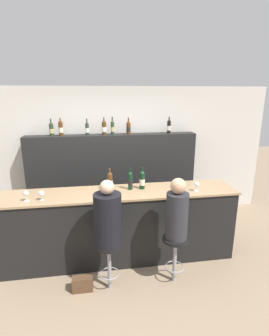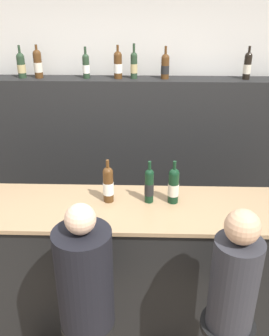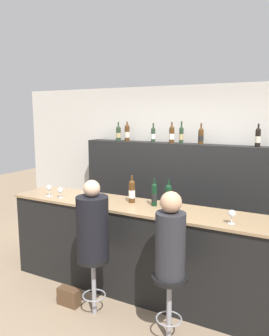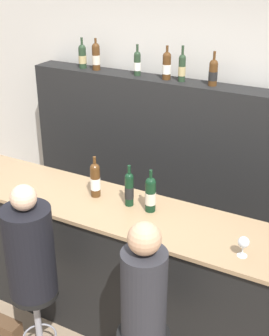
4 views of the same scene
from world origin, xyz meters
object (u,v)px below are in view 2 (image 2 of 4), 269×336
Objects in this scene: wine_bottle_backbar_4 at (134,65)px; wine_bottle_backbar_1 at (38,64)px; wine_bottle_backbar_3 at (118,65)px; wine_bottle_backbar_6 at (247,66)px; bar_stool_left at (89,336)px; wine_bottle_counter_1 at (149,185)px; wine_bottle_counter_2 at (174,185)px; guest_seated_right at (235,277)px; guest_seated_left at (85,275)px; wine_bottle_backbar_5 at (165,66)px; wine_bottle_backbar_2 at (86,66)px; wine_bottle_backbar_0 at (21,65)px; wine_bottle_counter_0 at (108,184)px.

wine_bottle_backbar_1 is at bearing 180.00° from wine_bottle_backbar_4.
wine_bottle_backbar_3 is 1.25m from wine_bottle_backbar_6.
wine_bottle_backbar_4 is 2.43m from bar_stool_left.
wine_bottle_counter_2 is (0.18, -0.00, 0.00)m from wine_bottle_counter_1.
wine_bottle_counter_2 is 1.06× the size of wine_bottle_backbar_6.
wine_bottle_backbar_4 is at bearing 107.85° from guest_seated_right.
wine_bottle_counter_1 is at bearing -126.11° from wine_bottle_backbar_6.
wine_bottle_counter_1 is at bearing -49.81° from wine_bottle_backbar_1.
wine_bottle_backbar_1 is at bearing 130.19° from wine_bottle_counter_1.
wine_bottle_backbar_6 is 2.75m from bar_stool_left.
wine_bottle_backbar_3 is at bearing 111.77° from guest_seated_right.
guest_seated_left is (-0.56, -0.72, -0.22)m from wine_bottle_counter_2.
wine_bottle_backbar_3 reaches higher than wine_bottle_backbar_5.
wine_bottle_backbar_1 reaches higher than wine_bottle_counter_2.
wine_bottle_counter_2 is 0.93m from guest_seated_left.
wine_bottle_backbar_2 reaches higher than wine_bottle_counter_1.
wine_bottle_backbar_2 reaches higher than wine_bottle_counter_2.
wine_bottle_backbar_0 is 0.17m from wine_bottle_backbar_1.
wine_bottle_counter_1 is 0.99× the size of wine_bottle_counter_2.
wine_bottle_backbar_0 is 0.95m from wine_bottle_backbar_3.
wine_bottle_counter_0 is at bearing -58.53° from wine_bottle_backbar_1.
wine_bottle_counter_0 is 1.44m from wine_bottle_backbar_4.
wine_bottle_backbar_0 is 0.64m from wine_bottle_backbar_2.
wine_bottle_backbar_6 is at bearing 53.89° from wine_bottle_counter_1.
wine_bottle_backbar_5 is 2.47m from bar_stool_left.
wine_bottle_backbar_1 is 0.48× the size of bar_stool_left.
guest_seated_right is at bearing -55.40° from wine_bottle_counter_1.
wine_bottle_counter_0 is at bearing 180.00° from wine_bottle_counter_1.
wine_bottle_backbar_4 reaches higher than guest_seated_right.
guest_seated_right reaches higher than bar_stool_left.
wine_bottle_backbar_2 is 0.31m from wine_bottle_backbar_3.
wine_bottle_backbar_4 reaches higher than wine_bottle_backbar_2.
guest_seated_left is (-0.23, -2.01, -0.84)m from wine_bottle_backbar_4.
wine_bottle_counter_2 is 1.08× the size of wine_bottle_backbar_5.
wine_bottle_backbar_5 is (0.46, -0.00, -0.01)m from wine_bottle_backbar_3.
guest_seated_right is (0.65, -2.01, -0.83)m from wine_bottle_backbar_4.
wine_bottle_backbar_3 is at bearing 87.94° from bar_stool_left.
guest_seated_right is at bearing -60.98° from wine_bottle_backbar_2.
wine_bottle_counter_0 reaches higher than wine_bottle_counter_1.
wine_bottle_backbar_5 is at bearing 70.72° from wine_bottle_counter_0.
guest_seated_left is (0.71, -2.01, -0.84)m from wine_bottle_backbar_1.
wine_bottle_backbar_2 is 1.56m from wine_bottle_backbar_6.
wine_bottle_backbar_5 is 0.37× the size of guest_seated_left.
wine_bottle_backbar_4 reaches higher than wine_bottle_backbar_3.
wine_bottle_counter_1 is 1.44m from wine_bottle_backbar_5.
guest_seated_left is (0.24, -2.01, -0.83)m from wine_bottle_backbar_2.
wine_bottle_backbar_5 reaches higher than wine_bottle_counter_1.
wine_bottle_counter_1 is 0.40× the size of guest_seated_right.
wine_bottle_backbar_4 is 1.06× the size of wine_bottle_backbar_6.
wine_bottle_backbar_0 is at bearing 113.59° from bar_stool_left.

